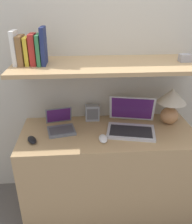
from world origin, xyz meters
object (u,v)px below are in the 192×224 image
object	(u,v)px
table_lamp	(171,103)
book_white	(15,48)
router_box	(92,113)
book_navy	(44,46)
second_mouse	(32,140)
book_brown	(21,50)
laptop_small	(61,126)
book_green	(39,50)
computer_mouse	(103,139)
laptop_large	(131,124)
book_yellow	(27,51)
shelf_gadget	(185,58)
book_red	(33,49)

from	to	relation	value
table_lamp	book_white	xyz separation A→B (m)	(-1.19, -0.04, 0.46)
router_box	book_navy	distance (m)	0.70
second_mouse	book_brown	bearing A→B (deg)	100.23
laptop_small	book_navy	xyz separation A→B (m)	(-0.08, 0.01, 0.63)
book_green	book_white	bearing A→B (deg)	180.00
table_lamp	computer_mouse	world-z (taller)	table_lamp
second_mouse	router_box	bearing A→B (deg)	34.21
book_brown	laptop_large	bearing A→B (deg)	-3.12
second_mouse	book_yellow	distance (m)	0.64
router_box	shelf_gadget	size ratio (longest dim) A/B	1.74
laptop_small	book_white	xyz separation A→B (m)	(-0.27, 0.01, 0.62)
laptop_small	book_navy	size ratio (longest dim) A/B	1.06
laptop_small	router_box	bearing A→B (deg)	29.61
shelf_gadget	router_box	bearing A→B (deg)	168.19
book_red	table_lamp	bearing A→B (deg)	2.20
book_white	book_red	xyz separation A→B (m)	(0.12, 0.00, -0.01)
table_lamp	book_navy	xyz separation A→B (m)	(-0.99, -0.04, 0.48)
book_green	book_yellow	bearing A→B (deg)	180.00
router_box	book_navy	xyz separation A→B (m)	(-0.34, -0.14, 0.60)
second_mouse	laptop_small	bearing A→B (deg)	39.60
router_box	shelf_gadget	world-z (taller)	shelf_gadget
shelf_gadget	laptop_small	bearing A→B (deg)	-179.46
computer_mouse	book_brown	xyz separation A→B (m)	(-0.56, 0.20, 0.62)
table_lamp	shelf_gadget	world-z (taller)	shelf_gadget
book_navy	book_brown	bearing A→B (deg)	180.00
second_mouse	router_box	world-z (taller)	router_box
laptop_small	book_yellow	distance (m)	0.63
table_lamp	second_mouse	size ratio (longest dim) A/B	2.44
laptop_small	book_green	distance (m)	0.62
book_yellow	router_box	bearing A→B (deg)	17.17
book_white	book_navy	size ratio (longest dim) A/B	0.91
computer_mouse	table_lamp	bearing A→B (deg)	22.00
second_mouse	shelf_gadget	distance (m)	1.29
table_lamp	book_red	bearing A→B (deg)	-177.80
table_lamp	book_green	xyz separation A→B (m)	(-1.02, -0.04, 0.45)
table_lamp	book_brown	distance (m)	1.23
laptop_small	laptop_large	bearing A→B (deg)	-3.51
book_brown	shelf_gadget	size ratio (longest dim) A/B	2.45
book_white	book_navy	world-z (taller)	book_navy
book_yellow	second_mouse	bearing A→B (deg)	-92.37
second_mouse	book_navy	bearing A→B (deg)	54.64
book_white	shelf_gadget	world-z (taller)	book_white
shelf_gadget	computer_mouse	bearing A→B (deg)	-162.50
second_mouse	book_yellow	xyz separation A→B (m)	(0.01, 0.18, 0.62)
router_box	book_red	distance (m)	0.72
book_brown	book_green	world-z (taller)	book_green
table_lamp	second_mouse	xyz separation A→B (m)	(-1.11, -0.22, -0.17)
book_green	laptop_small	bearing A→B (deg)	-4.64
book_red	second_mouse	bearing A→B (deg)	-105.93
laptop_small	book_yellow	xyz separation A→B (m)	(-0.19, 0.01, 0.60)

